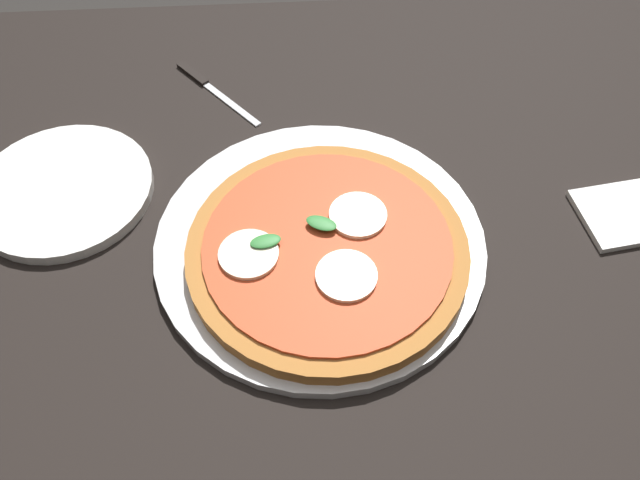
{
  "coord_description": "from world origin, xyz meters",
  "views": [
    {
      "loc": [
        0.04,
        0.42,
        1.31
      ],
      "look_at": [
        0.02,
        -0.01,
        0.74
      ],
      "focal_mm": 36.21,
      "sensor_mm": 36.0,
      "label": 1
    }
  ],
  "objects": [
    {
      "name": "napkin",
      "position": [
        -0.35,
        -0.03,
        0.73
      ],
      "size": [
        0.14,
        0.11,
        0.01
      ],
      "primitive_type": "cube",
      "rotation": [
        0.0,
        0.0,
        0.14
      ],
      "color": "white",
      "rests_on": "dining_table"
    },
    {
      "name": "serving_tray",
      "position": [
        0.02,
        -0.01,
        0.73
      ],
      "size": [
        0.37,
        0.37,
        0.01
      ],
      "primitive_type": "cylinder",
      "color": "silver",
      "rests_on": "dining_table"
    },
    {
      "name": "ground_plane",
      "position": [
        0.0,
        0.0,
        0.0
      ],
      "size": [
        6.0,
        6.0,
        0.0
      ],
      "primitive_type": "plane",
      "color": "#2D2B28"
    },
    {
      "name": "knife",
      "position": [
        0.15,
        -0.3,
        0.73
      ],
      "size": [
        0.12,
        0.14,
        0.01
      ],
      "color": "black",
      "rests_on": "dining_table"
    },
    {
      "name": "pizza",
      "position": [
        0.01,
        0.01,
        0.75
      ],
      "size": [
        0.3,
        0.3,
        0.03
      ],
      "color": "#B27033",
      "rests_on": "serving_tray"
    },
    {
      "name": "dining_table",
      "position": [
        0.0,
        0.0,
        0.62
      ],
      "size": [
        1.18,
        0.99,
        0.73
      ],
      "color": "black",
      "rests_on": "ground_plane"
    },
    {
      "name": "plate_white",
      "position": [
        0.32,
        -0.11,
        0.73
      ],
      "size": [
        0.21,
        0.21,
        0.01
      ],
      "primitive_type": "cylinder",
      "color": "white",
      "rests_on": "dining_table"
    }
  ]
}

